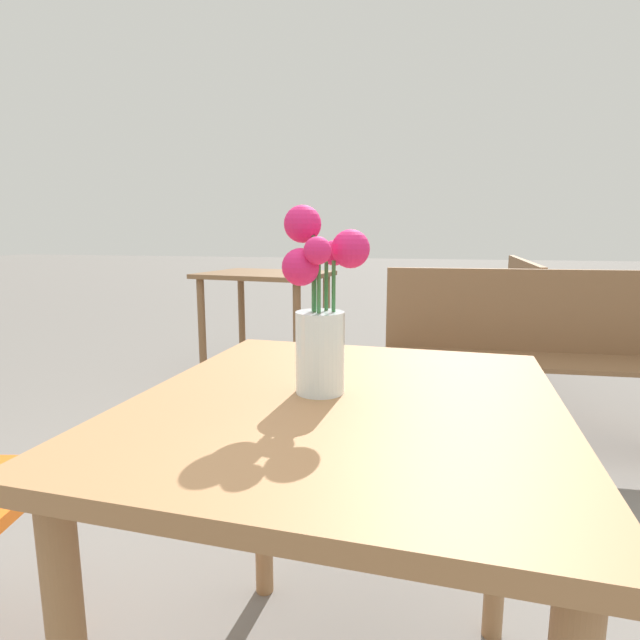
{
  "coord_description": "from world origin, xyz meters",
  "views": [
    {
      "loc": [
        0.16,
        -0.85,
        1.02
      ],
      "look_at": [
        -0.05,
        0.02,
        0.86
      ],
      "focal_mm": 28.0,
      "sensor_mm": 36.0,
      "label": 1
    }
  ],
  "objects_px": {
    "bench_near": "(505,320)",
    "table_back": "(266,292)",
    "table_front": "(346,456)",
    "bench_middle": "(538,355)",
    "flower_vase": "(320,315)"
  },
  "relations": [
    {
      "from": "table_back",
      "to": "bench_middle",
      "type": "bearing_deg",
      "value": -25.21
    },
    {
      "from": "table_front",
      "to": "bench_middle",
      "type": "distance_m",
      "value": 1.74
    },
    {
      "from": "bench_near",
      "to": "table_back",
      "type": "bearing_deg",
      "value": -172.35
    },
    {
      "from": "bench_near",
      "to": "bench_middle",
      "type": "relative_size",
      "value": 1.04
    },
    {
      "from": "bench_near",
      "to": "table_back",
      "type": "xyz_separation_m",
      "value": [
        -1.6,
        -0.21,
        0.17
      ]
    },
    {
      "from": "table_front",
      "to": "bench_middle",
      "type": "relative_size",
      "value": 0.59
    },
    {
      "from": "table_front",
      "to": "flower_vase",
      "type": "height_order",
      "value": "flower_vase"
    },
    {
      "from": "flower_vase",
      "to": "table_back",
      "type": "height_order",
      "value": "flower_vase"
    },
    {
      "from": "table_front",
      "to": "bench_middle",
      "type": "xyz_separation_m",
      "value": [
        0.62,
        1.62,
        -0.16
      ]
    },
    {
      "from": "table_front",
      "to": "table_back",
      "type": "height_order",
      "value": "table_back"
    },
    {
      "from": "bench_middle",
      "to": "bench_near",
      "type": "bearing_deg",
      "value": 91.9
    },
    {
      "from": "bench_near",
      "to": "table_back",
      "type": "distance_m",
      "value": 1.62
    },
    {
      "from": "bench_middle",
      "to": "table_back",
      "type": "bearing_deg",
      "value": 154.79
    },
    {
      "from": "bench_near",
      "to": "flower_vase",
      "type": "bearing_deg",
      "value": -103.9
    },
    {
      "from": "table_front",
      "to": "flower_vase",
      "type": "distance_m",
      "value": 0.27
    }
  ]
}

